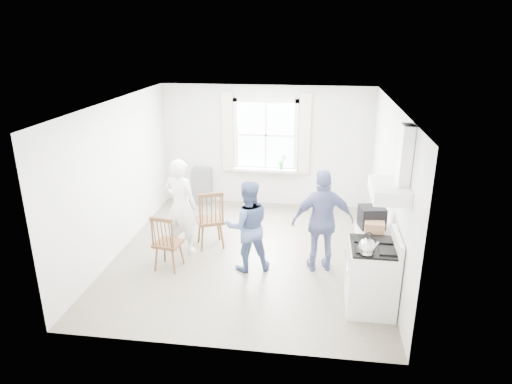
{
  "coord_description": "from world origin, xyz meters",
  "views": [
    {
      "loc": [
        1.08,
        -7.01,
        3.68
      ],
      "look_at": [
        0.1,
        0.2,
        1.08
      ],
      "focal_mm": 32.0,
      "sensor_mm": 36.0,
      "label": 1
    }
  ],
  "objects_px": {
    "stereo_stack": "(372,217)",
    "person_mid": "(248,226)",
    "person_left": "(181,206)",
    "person_right": "(323,221)",
    "low_cabinet": "(371,255)",
    "gas_stove": "(372,276)",
    "windsor_chair_b": "(164,238)",
    "windsor_chair_a": "(211,214)"
  },
  "relations": [
    {
      "from": "stereo_stack",
      "to": "person_mid",
      "type": "relative_size",
      "value": 0.27
    },
    {
      "from": "person_left",
      "to": "person_right",
      "type": "bearing_deg",
      "value": -173.31
    },
    {
      "from": "low_cabinet",
      "to": "stereo_stack",
      "type": "relative_size",
      "value": 2.2
    },
    {
      "from": "person_left",
      "to": "person_mid",
      "type": "bearing_deg",
      "value": 173.16
    },
    {
      "from": "gas_stove",
      "to": "low_cabinet",
      "type": "bearing_deg",
      "value": 84.32
    },
    {
      "from": "low_cabinet",
      "to": "gas_stove",
      "type": "bearing_deg",
      "value": -95.68
    },
    {
      "from": "person_left",
      "to": "windsor_chair_b",
      "type": "bearing_deg",
      "value": 99.81
    },
    {
      "from": "low_cabinet",
      "to": "person_mid",
      "type": "relative_size",
      "value": 0.6
    },
    {
      "from": "gas_stove",
      "to": "person_mid",
      "type": "bearing_deg",
      "value": 155.18
    },
    {
      "from": "person_left",
      "to": "person_mid",
      "type": "height_order",
      "value": "person_left"
    },
    {
      "from": "stereo_stack",
      "to": "windsor_chair_a",
      "type": "height_order",
      "value": "stereo_stack"
    },
    {
      "from": "low_cabinet",
      "to": "person_right",
      "type": "bearing_deg",
      "value": 157.85
    },
    {
      "from": "windsor_chair_b",
      "to": "windsor_chair_a",
      "type": "bearing_deg",
      "value": 58.21
    },
    {
      "from": "stereo_stack",
      "to": "person_right",
      "type": "relative_size",
      "value": 0.24
    },
    {
      "from": "person_left",
      "to": "person_right",
      "type": "height_order",
      "value": "person_right"
    },
    {
      "from": "windsor_chair_b",
      "to": "person_right",
      "type": "bearing_deg",
      "value": 9.27
    },
    {
      "from": "gas_stove",
      "to": "person_right",
      "type": "distance_m",
      "value": 1.26
    },
    {
      "from": "gas_stove",
      "to": "windsor_chair_b",
      "type": "xyz_separation_m",
      "value": [
        -3.14,
        0.6,
        0.1
      ]
    },
    {
      "from": "windsor_chair_b",
      "to": "person_left",
      "type": "relative_size",
      "value": 0.57
    },
    {
      "from": "windsor_chair_a",
      "to": "windsor_chair_b",
      "type": "distance_m",
      "value": 1.04
    },
    {
      "from": "windsor_chair_a",
      "to": "low_cabinet",
      "type": "bearing_deg",
      "value": -16.38
    },
    {
      "from": "windsor_chair_b",
      "to": "person_mid",
      "type": "bearing_deg",
      "value": 11.07
    },
    {
      "from": "person_left",
      "to": "person_mid",
      "type": "xyz_separation_m",
      "value": [
        1.23,
        -0.48,
        -0.09
      ]
    },
    {
      "from": "gas_stove",
      "to": "stereo_stack",
      "type": "relative_size",
      "value": 2.73
    },
    {
      "from": "low_cabinet",
      "to": "windsor_chair_a",
      "type": "relative_size",
      "value": 0.83
    },
    {
      "from": "windsor_chair_a",
      "to": "person_mid",
      "type": "distance_m",
      "value": 0.98
    },
    {
      "from": "person_mid",
      "to": "windsor_chair_a",
      "type": "bearing_deg",
      "value": -58.02
    },
    {
      "from": "low_cabinet",
      "to": "person_left",
      "type": "relative_size",
      "value": 0.54
    },
    {
      "from": "gas_stove",
      "to": "person_left",
      "type": "relative_size",
      "value": 0.67
    },
    {
      "from": "person_mid",
      "to": "person_right",
      "type": "distance_m",
      "value": 1.18
    },
    {
      "from": "gas_stove",
      "to": "person_mid",
      "type": "distance_m",
      "value": 2.06
    },
    {
      "from": "stereo_stack",
      "to": "person_left",
      "type": "relative_size",
      "value": 0.25
    },
    {
      "from": "windsor_chair_a",
      "to": "person_right",
      "type": "height_order",
      "value": "person_right"
    },
    {
      "from": "stereo_stack",
      "to": "windsor_chair_b",
      "type": "xyz_separation_m",
      "value": [
        -3.17,
        -0.14,
        -0.48
      ]
    },
    {
      "from": "windsor_chair_a",
      "to": "windsor_chair_b",
      "type": "height_order",
      "value": "windsor_chair_a"
    },
    {
      "from": "person_left",
      "to": "person_right",
      "type": "xyz_separation_m",
      "value": [
        2.4,
        -0.33,
        0.0
      ]
    },
    {
      "from": "windsor_chair_b",
      "to": "person_left",
      "type": "bearing_deg",
      "value": 85.2
    },
    {
      "from": "windsor_chair_b",
      "to": "person_mid",
      "type": "distance_m",
      "value": 1.33
    },
    {
      "from": "windsor_chair_a",
      "to": "person_mid",
      "type": "xyz_separation_m",
      "value": [
        0.75,
        -0.63,
        0.09
      ]
    },
    {
      "from": "windsor_chair_b",
      "to": "stereo_stack",
      "type": "bearing_deg",
      "value": 2.45
    },
    {
      "from": "low_cabinet",
      "to": "stereo_stack",
      "type": "distance_m",
      "value": 0.61
    },
    {
      "from": "low_cabinet",
      "to": "person_mid",
      "type": "height_order",
      "value": "person_mid"
    }
  ]
}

